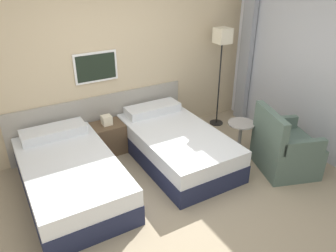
{
  "coord_description": "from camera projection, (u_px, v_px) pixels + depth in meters",
  "views": [
    {
      "loc": [
        -1.74,
        -2.62,
        2.67
      ],
      "look_at": [
        0.28,
        0.84,
        0.63
      ],
      "focal_mm": 35.0,
      "sensor_mm": 36.0,
      "label": 1
    }
  ],
  "objects": [
    {
      "name": "floor_lamp",
      "position": [
        222.0,
        45.0,
        5.34
      ],
      "size": [
        0.24,
        0.24,
        1.7
      ],
      "color": "black",
      "rests_on": "ground_plane"
    },
    {
      "name": "side_table",
      "position": [
        240.0,
        133.0,
        4.86
      ],
      "size": [
        0.4,
        0.4,
        0.54
      ],
      "color": "gray",
      "rests_on": "ground_plane"
    },
    {
      "name": "ground_plane",
      "position": [
        183.0,
        204.0,
        4.0
      ],
      "size": [
        16.0,
        16.0,
        0.0
      ],
      "primitive_type": "plane",
      "color": "gray"
    },
    {
      "name": "wall_headboard",
      "position": [
        114.0,
        62.0,
        4.89
      ],
      "size": [
        10.0,
        0.1,
        2.7
      ],
      "color": "#C6B28E",
      "rests_on": "ground_plane"
    },
    {
      "name": "armchair",
      "position": [
        284.0,
        150.0,
        4.56
      ],
      "size": [
        0.93,
        0.98,
        0.91
      ],
      "rotation": [
        0.0,
        0.0,
        1.23
      ],
      "color": "#4C6056",
      "rests_on": "ground_plane"
    },
    {
      "name": "bed_near_door",
      "position": [
        71.0,
        176.0,
        4.1
      ],
      "size": [
        1.08,
        1.94,
        0.61
      ],
      "color": "#1E233D",
      "rests_on": "ground_plane"
    },
    {
      "name": "bed_near_window",
      "position": [
        176.0,
        144.0,
        4.8
      ],
      "size": [
        1.08,
        1.94,
        0.61
      ],
      "color": "#1E233D",
      "rests_on": "ground_plane"
    },
    {
      "name": "nightstand",
      "position": [
        108.0,
        137.0,
        5.0
      ],
      "size": [
        0.47,
        0.4,
        0.61
      ],
      "color": "brown",
      "rests_on": "ground_plane"
    }
  ]
}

